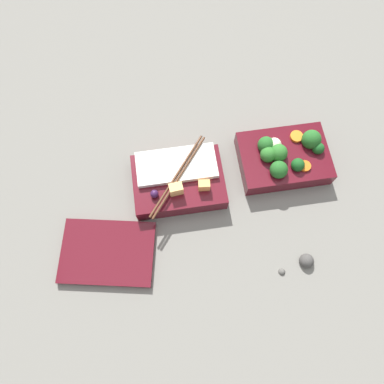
# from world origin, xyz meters

# --- Properties ---
(ground_plane) EXTENTS (3.00, 3.00, 0.00)m
(ground_plane) POSITION_xyz_m (0.00, 0.00, 0.00)
(ground_plane) COLOR slate
(bento_tray_vegetable) EXTENTS (0.20, 0.14, 0.08)m
(bento_tray_vegetable) POSITION_xyz_m (-0.11, -0.00, 0.03)
(bento_tray_vegetable) COLOR #510F19
(bento_tray_vegetable) RESTS_ON ground_plane
(bento_tray_rice) EXTENTS (0.20, 0.18, 0.07)m
(bento_tray_rice) POSITION_xyz_m (0.14, 0.02, 0.03)
(bento_tray_rice) COLOR #510F19
(bento_tray_rice) RESTS_ON ground_plane
(bento_lid) EXTENTS (0.22, 0.17, 0.01)m
(bento_lid) POSITION_xyz_m (0.31, 0.16, 0.01)
(bento_lid) COLOR #510F19
(bento_lid) RESTS_ON ground_plane
(pebble_0) EXTENTS (0.01, 0.01, 0.01)m
(pebble_0) POSITION_xyz_m (-0.05, 0.25, 0.00)
(pebble_0) COLOR #595651
(pebble_0) RESTS_ON ground_plane
(pebble_1) EXTENTS (0.03, 0.03, 0.03)m
(pebble_1) POSITION_xyz_m (-0.11, 0.23, 0.01)
(pebble_1) COLOR #474442
(pebble_1) RESTS_ON ground_plane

